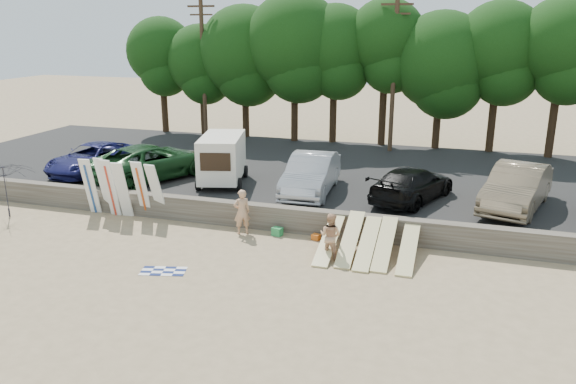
% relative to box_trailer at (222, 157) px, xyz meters
% --- Properties ---
extents(ground, '(120.00, 120.00, 0.00)m').
position_rel_box_trailer_xyz_m(ground, '(4.59, -6.39, -1.98)').
color(ground, tan).
rests_on(ground, ground).
extents(seawall, '(44.00, 0.50, 1.00)m').
position_rel_box_trailer_xyz_m(seawall, '(4.59, -3.39, -1.48)').
color(seawall, '#6B6356').
rests_on(seawall, ground).
extents(parking_lot, '(44.00, 14.50, 0.70)m').
position_rel_box_trailer_xyz_m(parking_lot, '(4.59, 4.11, -1.63)').
color(parking_lot, '#282828').
rests_on(parking_lot, ground).
extents(treeline, '(32.35, 6.39, 9.22)m').
position_rel_box_trailer_xyz_m(treeline, '(4.50, 11.09, 4.48)').
color(treeline, '#382616').
rests_on(treeline, parking_lot).
extents(utility_poles, '(25.80, 0.26, 9.00)m').
position_rel_box_trailer_xyz_m(utility_poles, '(6.59, 9.61, 3.45)').
color(utility_poles, '#473321').
rests_on(utility_poles, parking_lot).
extents(box_trailer, '(2.73, 3.92, 2.28)m').
position_rel_box_trailer_xyz_m(box_trailer, '(0.00, 0.00, 0.00)').
color(box_trailer, silver).
rests_on(box_trailer, parking_lot).
extents(car_0, '(2.88, 5.46, 1.46)m').
position_rel_box_trailer_xyz_m(car_0, '(-7.08, -0.06, -0.55)').
color(car_0, '#171851').
rests_on(car_0, parking_lot).
extents(car_1, '(5.07, 6.75, 1.70)m').
position_rel_box_trailer_xyz_m(car_1, '(-3.64, -0.28, -0.43)').
color(car_1, '#133618').
rests_on(car_1, parking_lot).
extents(car_2, '(2.14, 5.36, 1.73)m').
position_rel_box_trailer_xyz_m(car_2, '(4.39, -0.26, -0.41)').
color(car_2, '#A4A4A9').
rests_on(car_2, parking_lot).
extents(car_3, '(3.68, 5.39, 1.45)m').
position_rel_box_trailer_xyz_m(car_3, '(8.78, -0.06, -0.55)').
color(car_3, black).
rests_on(car_3, parking_lot).
extents(car_4, '(3.28, 5.73, 1.79)m').
position_rel_box_trailer_xyz_m(car_4, '(12.93, 0.10, -0.39)').
color(car_4, '#7A684E').
rests_on(car_4, parking_lot).
extents(surfboard_upright_0, '(0.58, 0.73, 2.54)m').
position_rel_box_trailer_xyz_m(surfboard_upright_0, '(-4.41, -3.99, -0.71)').
color(surfboard_upright_0, white).
rests_on(surfboard_upright_0, ground).
extents(surfboard_upright_1, '(0.58, 0.65, 2.56)m').
position_rel_box_trailer_xyz_m(surfboard_upright_1, '(-3.83, -3.78, -0.70)').
color(surfboard_upright_1, white).
rests_on(surfboard_upright_1, ground).
extents(surfboard_upright_2, '(0.51, 0.59, 2.56)m').
position_rel_box_trailer_xyz_m(surfboard_upright_2, '(-3.41, -3.97, -0.70)').
color(surfboard_upright_2, white).
rests_on(surfboard_upright_2, ground).
extents(surfboard_upright_3, '(0.57, 0.81, 2.52)m').
position_rel_box_trailer_xyz_m(surfboard_upright_3, '(-2.80, -4.03, -0.72)').
color(surfboard_upright_3, white).
rests_on(surfboard_upright_3, ground).
extents(surfboard_upright_4, '(0.51, 0.67, 2.54)m').
position_rel_box_trailer_xyz_m(surfboard_upright_4, '(-2.01, -3.80, -0.71)').
color(surfboard_upright_4, white).
rests_on(surfboard_upright_4, ground).
extents(surfboard_upright_5, '(0.58, 0.90, 2.49)m').
position_rel_box_trailer_xyz_m(surfboard_upright_5, '(-1.32, -3.77, -0.73)').
color(surfboard_upright_5, white).
rests_on(surfboard_upright_5, ground).
extents(surfboard_low_0, '(0.56, 2.88, 0.96)m').
position_rel_box_trailer_xyz_m(surfboard_low_0, '(6.37, -5.05, -1.50)').
color(surfboard_low_0, beige).
rests_on(surfboard_low_0, ground).
extents(surfboard_low_1, '(0.56, 2.81, 1.18)m').
position_rel_box_trailer_xyz_m(surfboard_low_1, '(7.12, -4.98, -1.39)').
color(surfboard_low_1, beige).
rests_on(surfboard_low_1, ground).
extents(surfboard_low_2, '(0.56, 2.86, 1.05)m').
position_rel_box_trailer_xyz_m(surfboard_low_2, '(7.76, -5.04, -1.46)').
color(surfboard_low_2, beige).
rests_on(surfboard_low_2, ground).
extents(surfboard_low_3, '(0.56, 2.85, 1.06)m').
position_rel_box_trailer_xyz_m(surfboard_low_3, '(8.35, -4.91, -1.45)').
color(surfboard_low_3, beige).
rests_on(surfboard_low_3, ground).
extents(surfboard_low_4, '(0.56, 2.89, 0.94)m').
position_rel_box_trailer_xyz_m(surfboard_low_4, '(9.18, -4.95, -1.51)').
color(surfboard_low_4, beige).
rests_on(surfboard_low_4, ground).
extents(beachgoer_a, '(0.79, 0.74, 1.81)m').
position_rel_box_trailer_xyz_m(beachgoer_a, '(2.67, -4.22, -1.07)').
color(beachgoer_a, tan).
rests_on(beachgoer_a, ground).
extents(beachgoer_b, '(0.91, 0.78, 1.64)m').
position_rel_box_trailer_xyz_m(beachgoer_b, '(6.52, -5.49, -1.16)').
color(beachgoer_b, tan).
rests_on(beachgoer_b, ground).
extents(cooler, '(0.44, 0.38, 0.32)m').
position_rel_box_trailer_xyz_m(cooler, '(4.05, -3.99, -1.82)').
color(cooler, '#279149').
rests_on(cooler, ground).
extents(gear_bag, '(0.36, 0.33, 0.22)m').
position_rel_box_trailer_xyz_m(gear_bag, '(5.61, -3.99, -1.87)').
color(gear_bag, '#D05E18').
rests_on(gear_bag, ground).
extents(beach_towel, '(1.82, 1.82, 0.00)m').
position_rel_box_trailer_xyz_m(beach_towel, '(1.46, -8.30, -1.97)').
color(beach_towel, white).
rests_on(beach_towel, ground).
extents(beach_umbrella, '(3.19, 3.22, 2.36)m').
position_rel_box_trailer_xyz_m(beach_umbrella, '(-7.63, -5.41, -0.80)').
color(beach_umbrella, black).
rests_on(beach_umbrella, ground).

